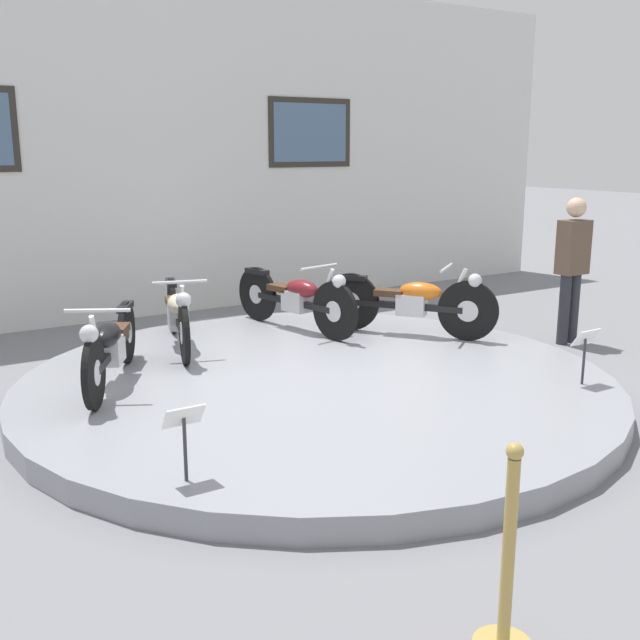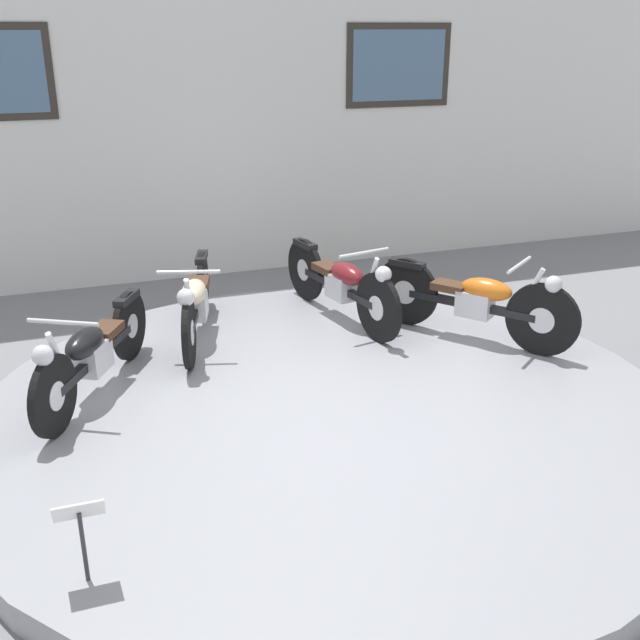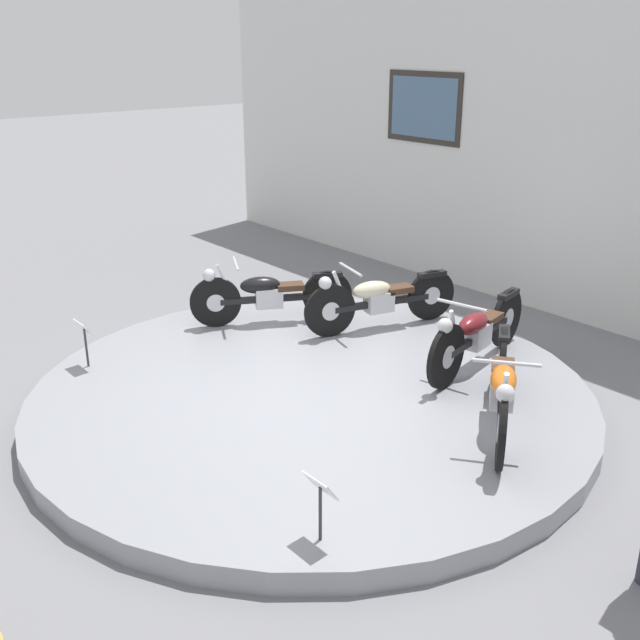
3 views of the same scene
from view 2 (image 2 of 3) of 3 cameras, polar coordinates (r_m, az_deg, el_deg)
The scene contains 8 objects.
ground_plane at distance 5.98m, azimuth 0.65°, elevation -7.92°, with size 60.00×60.00×0.00m, color slate.
display_platform at distance 5.93m, azimuth 0.65°, elevation -7.09°, with size 5.50×5.50×0.20m, color gray.
back_wall at distance 9.29m, azimuth -8.52°, elevation 17.06°, with size 14.00×0.22×4.51m.
motorcycle_black at distance 6.11m, azimuth -16.98°, elevation -2.30°, with size 0.99×1.74×0.78m.
motorcycle_cream at distance 7.01m, azimuth -9.45°, elevation 1.51°, with size 0.68×1.91×0.79m.
motorcycle_maroon at distance 7.36m, azimuth 1.65°, elevation 2.89°, with size 0.58×1.98×0.80m.
motorcycle_orange at distance 7.03m, azimuth 11.75°, elevation 1.55°, with size 1.26×1.64×0.81m.
info_placard_front_left at distance 4.16m, azimuth -17.81°, elevation -14.44°, with size 0.26×0.11×0.51m.
Camera 2 is at (-1.78, -4.90, 2.93)m, focal length 42.00 mm.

